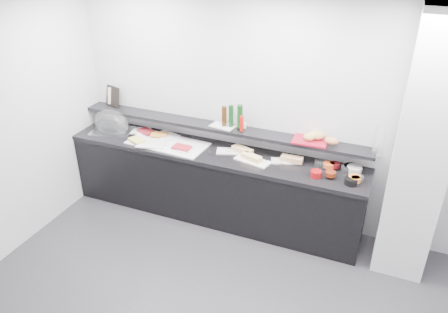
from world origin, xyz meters
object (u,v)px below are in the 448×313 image
at_px(bread_tray, 310,141).
at_px(carafe, 379,141).
at_px(condiment_tray, 223,126).
at_px(cloche_base, 112,132).
at_px(sandwich_plate_mid, 252,161).
at_px(framed_print, 113,96).

distance_m(bread_tray, carafe, 0.72).
xyz_separation_m(condiment_tray, carafe, (1.74, -0.03, 0.14)).
distance_m(cloche_base, bread_tray, 2.50).
bearing_deg(sandwich_plate_mid, framed_print, -175.61).
distance_m(framed_print, bread_tray, 2.63).
bearing_deg(bread_tray, cloche_base, -177.67).
distance_m(sandwich_plate_mid, carafe, 1.36).
bearing_deg(framed_print, cloche_base, -45.53).
xyz_separation_m(bread_tray, carafe, (0.70, -0.02, 0.14)).
xyz_separation_m(cloche_base, condiment_tray, (1.44, 0.21, 0.24)).
height_order(cloche_base, bread_tray, bread_tray).
relative_size(bread_tray, carafe, 1.25).
bearing_deg(bread_tray, carafe, -4.32).
relative_size(framed_print, carafe, 0.87).
bearing_deg(sandwich_plate_mid, carafe, 22.08).
height_order(cloche_base, condiment_tray, condiment_tray).
bearing_deg(cloche_base, framed_print, 104.08).
bearing_deg(bread_tray, sandwich_plate_mid, -160.75).
height_order(condiment_tray, bread_tray, bread_tray).
bearing_deg(sandwich_plate_mid, condiment_tray, 165.72).
relative_size(sandwich_plate_mid, condiment_tray, 1.40).
bearing_deg(framed_print, carafe, 15.80).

